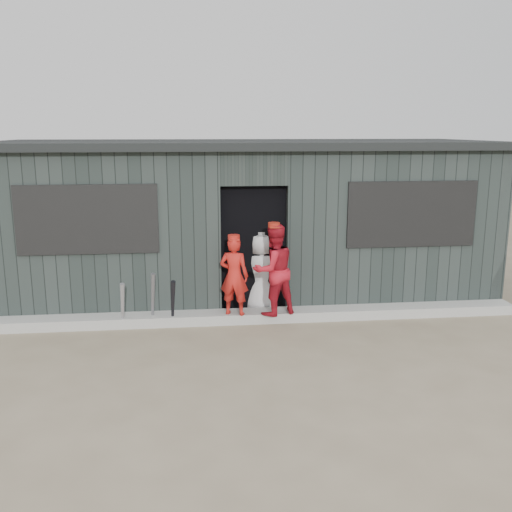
{
  "coord_description": "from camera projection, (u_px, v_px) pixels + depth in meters",
  "views": [
    {
      "loc": [
        -0.91,
        -6.27,
        2.81
      ],
      "look_at": [
        0.0,
        1.8,
        1.0
      ],
      "focal_mm": 40.0,
      "sensor_mm": 36.0,
      "label": 1
    }
  ],
  "objects": [
    {
      "name": "bat_left",
      "position": [
        123.0,
        306.0,
        8.09
      ],
      "size": [
        0.13,
        0.24,
        0.71
      ],
      "primitive_type": "cone",
      "rotation": [
        0.23,
        0.0,
        0.28
      ],
      "color": "#9C9CA5",
      "rests_on": "ground"
    },
    {
      "name": "dugout",
      "position": [
        245.0,
        219.0,
        9.91
      ],
      "size": [
        8.3,
        3.3,
        2.62
      ],
      "color": "black",
      "rests_on": "ground"
    },
    {
      "name": "player_red_left",
      "position": [
        234.0,
        276.0,
        8.26
      ],
      "size": [
        0.49,
        0.4,
        1.16
      ],
      "primitive_type": "imported",
      "rotation": [
        0.0,
        0.0,
        2.8
      ],
      "color": "red",
      "rests_on": "curb"
    },
    {
      "name": "bat_mid",
      "position": [
        153.0,
        299.0,
        8.23
      ],
      "size": [
        0.14,
        0.27,
        0.82
      ],
      "primitive_type": "cone",
      "rotation": [
        0.23,
        0.0,
        0.28
      ],
      "color": "slate",
      "rests_on": "ground"
    },
    {
      "name": "ground",
      "position": [
        273.0,
        370.0,
        6.79
      ],
      "size": [
        80.0,
        80.0,
        0.0
      ],
      "primitive_type": "plane",
      "color": "#72644E",
      "rests_on": "ground"
    },
    {
      "name": "player_red_right",
      "position": [
        274.0,
        270.0,
        8.25
      ],
      "size": [
        0.79,
        0.71,
        1.34
      ],
      "primitive_type": "imported",
      "rotation": [
        0.0,
        0.0,
        3.52
      ],
      "color": "#AB1522",
      "rests_on": "curb"
    },
    {
      "name": "player_grey_back",
      "position": [
        261.0,
        273.0,
        8.81
      ],
      "size": [
        0.68,
        0.51,
        1.26
      ],
      "primitive_type": "imported",
      "rotation": [
        0.0,
        0.0,
        2.95
      ],
      "color": "silver",
      "rests_on": "ground"
    },
    {
      "name": "bat_right",
      "position": [
        173.0,
        303.0,
        8.19
      ],
      "size": [
        0.12,
        0.29,
        0.73
      ],
      "primitive_type": "cone",
      "rotation": [
        0.3,
        0.0,
        0.18
      ],
      "color": "black",
      "rests_on": "ground"
    },
    {
      "name": "curb",
      "position": [
        256.0,
        316.0,
        8.53
      ],
      "size": [
        8.0,
        0.36,
        0.15
      ],
      "primitive_type": "cube",
      "color": "#979792",
      "rests_on": "ground"
    }
  ]
}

